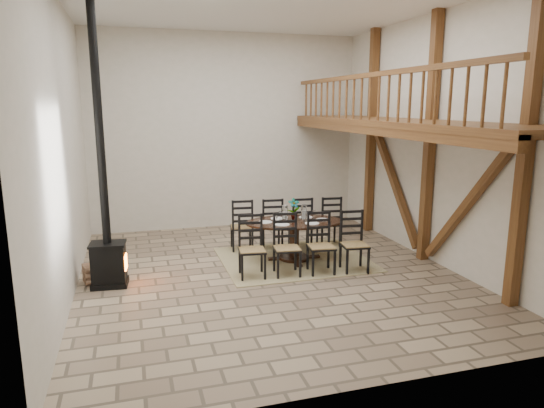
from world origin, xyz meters
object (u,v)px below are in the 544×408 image
object	(u,v)px
dining_table	(294,241)
log_stack	(94,273)
log_basket	(111,272)
wood_stove	(106,225)

from	to	relation	value
dining_table	log_stack	size ratio (longest dim) A/B	6.42
log_basket	log_stack	bearing A→B (deg)	173.60
dining_table	log_basket	world-z (taller)	dining_table
wood_stove	dining_table	bearing A→B (deg)	12.92
log_basket	log_stack	size ratio (longest dim) A/B	1.23
log_basket	wood_stove	bearing A→B (deg)	-94.39
wood_stove	log_basket	world-z (taller)	wood_stove
wood_stove	log_basket	xyz separation A→B (m)	(0.02, 0.22, -0.95)
wood_stove	log_stack	size ratio (longest dim) A/B	11.73
dining_table	wood_stove	bearing A→B (deg)	-165.97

